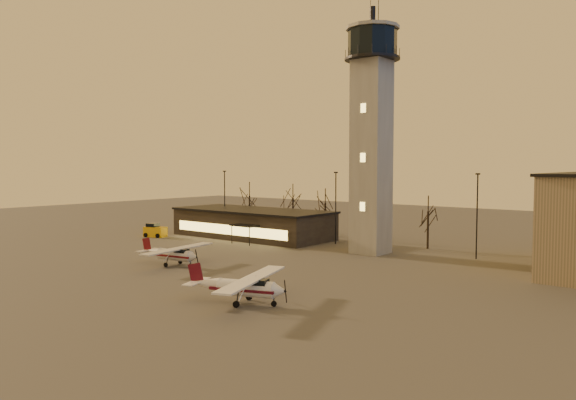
{
  "coord_description": "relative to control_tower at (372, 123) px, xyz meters",
  "views": [
    {
      "loc": [
        35.96,
        -31.06,
        11.16
      ],
      "look_at": [
        0.37,
        13.0,
        7.56
      ],
      "focal_mm": 35.0,
      "sensor_mm": 36.0,
      "label": 1
    }
  ],
  "objects": [
    {
      "name": "ground",
      "position": [
        0.0,
        -30.0,
        -16.33
      ],
      "size": [
        220.0,
        220.0,
        0.0
      ],
      "primitive_type": "plane",
      "color": "#3C3938",
      "rests_on": "ground"
    },
    {
      "name": "control_tower",
      "position": [
        0.0,
        0.0,
        0.0
      ],
      "size": [
        6.8,
        6.8,
        32.6
      ],
      "color": "gray",
      "rests_on": "ground"
    },
    {
      "name": "terminal",
      "position": [
        -21.99,
        1.98,
        -14.17
      ],
      "size": [
        25.4,
        12.2,
        4.3
      ],
      "color": "black",
      "rests_on": "ground"
    },
    {
      "name": "light_poles",
      "position": [
        0.5,
        1.0,
        -10.92
      ],
      "size": [
        58.5,
        12.25,
        10.14
      ],
      "color": "black",
      "rests_on": "ground"
    },
    {
      "name": "tree_row",
      "position": [
        -13.7,
        9.16,
        -10.39
      ],
      "size": [
        37.2,
        9.2,
        8.8
      ],
      "color": "black",
      "rests_on": "ground"
    },
    {
      "name": "cessna_front",
      "position": [
        5.7,
        -28.72,
        -15.26
      ],
      "size": [
        9.11,
        11.12,
        3.12
      ],
      "rotation": [
        0.0,
        0.0,
        0.35
      ],
      "color": "white",
      "rests_on": "ground"
    },
    {
      "name": "cessna_rear",
      "position": [
        -12.11,
        -21.22,
        -15.33
      ],
      "size": [
        8.38,
        10.55,
        2.9
      ],
      "rotation": [
        0.0,
        0.0,
        0.16
      ],
      "color": "beige",
      "rests_on": "ground"
    },
    {
      "name": "service_cart",
      "position": [
        -34.06,
        -7.07,
        -15.52
      ],
      "size": [
        3.67,
        2.82,
        2.1
      ],
      "rotation": [
        0.0,
        0.0,
        0.27
      ],
      "color": "#ECAD0D",
      "rests_on": "ground"
    }
  ]
}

